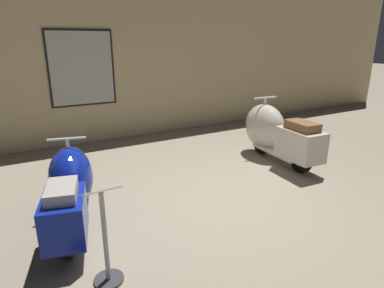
% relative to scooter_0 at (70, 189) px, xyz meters
% --- Properties ---
extents(ground_plane, '(60.00, 60.00, 0.00)m').
position_rel_scooter_0_xyz_m(ground_plane, '(1.90, -0.55, -0.46)').
color(ground_plane, gray).
extents(showroom_back_wall, '(18.00, 0.24, 3.57)m').
position_rel_scooter_0_xyz_m(showroom_back_wall, '(1.90, 3.43, 1.32)').
color(showroom_back_wall, '#CCB784').
rests_on(showroom_back_wall, ground).
extents(scooter_0, '(0.87, 1.73, 1.02)m').
position_rel_scooter_0_xyz_m(scooter_0, '(0.00, 0.00, 0.00)').
color(scooter_0, black).
rests_on(scooter_0, ground).
extents(scooter_1, '(0.67, 1.90, 1.14)m').
position_rel_scooter_0_xyz_m(scooter_1, '(3.75, 0.53, 0.06)').
color(scooter_1, black).
rests_on(scooter_1, ground).
extents(info_stanchion, '(0.33, 0.28, 0.98)m').
position_rel_scooter_0_xyz_m(info_stanchion, '(0.09, -1.22, -0.06)').
color(info_stanchion, '#333338').
rests_on(info_stanchion, ground).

